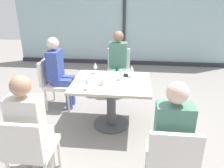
{
  "coord_description": "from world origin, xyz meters",
  "views": [
    {
      "loc": [
        0.34,
        -3.08,
        1.99
      ],
      "look_at": [
        0.0,
        0.1,
        0.65
      ],
      "focal_mm": 36.53,
      "sensor_mm": 36.0,
      "label": 1
    }
  ],
  "objects": [
    {
      "name": "ground_plane",
      "position": [
        0.0,
        0.0,
        0.0
      ],
      "size": [
        12.0,
        12.0,
        0.0
      ],
      "primitive_type": "plane",
      "color": "gray"
    },
    {
      "name": "person_far_left",
      "position": [
        -0.96,
        0.51,
        0.7
      ],
      "size": [
        0.39,
        0.34,
        1.26
      ],
      "color": "#384C9E",
      "rests_on": "ground_plane"
    },
    {
      "name": "person_front_left",
      "position": [
        -0.71,
        -1.18,
        0.7
      ],
      "size": [
        0.34,
        0.39,
        1.26
      ],
      "color": "silver",
      "rests_on": "ground_plane"
    },
    {
      "name": "chair_near_window",
      "position": [
        0.0,
        1.29,
        0.5
      ],
      "size": [
        0.46,
        0.51,
        0.87
      ],
      "color": "silver",
      "rests_on": "ground_plane"
    },
    {
      "name": "chair_front_left",
      "position": [
        -0.71,
        -1.29,
        0.5
      ],
      "size": [
        0.46,
        0.5,
        0.87
      ],
      "color": "silver",
      "rests_on": "ground_plane"
    },
    {
      "name": "person_near_window",
      "position": [
        -0.0,
        1.18,
        0.7
      ],
      "size": [
        0.34,
        0.39,
        1.26
      ],
      "color": "#4C7F6B",
      "rests_on": "ground_plane"
    },
    {
      "name": "wine_glass_2",
      "position": [
        -0.29,
        0.34,
        0.86
      ],
      "size": [
        0.07,
        0.07,
        0.18
      ],
      "color": "silver",
      "rests_on": "dining_table_main"
    },
    {
      "name": "person_front_right",
      "position": [
        0.71,
        -1.18,
        0.7
      ],
      "size": [
        0.34,
        0.39,
        1.26
      ],
      "color": "#4C7F6B",
      "rests_on": "ground_plane"
    },
    {
      "name": "coffee_cup",
      "position": [
        -0.1,
        -0.14,
        0.78
      ],
      "size": [
        0.08,
        0.08,
        0.09
      ],
      "primitive_type": "cylinder",
      "color": "white",
      "rests_on": "dining_table_main"
    },
    {
      "name": "wine_glass_3",
      "position": [
        0.29,
        0.24,
        0.86
      ],
      "size": [
        0.07,
        0.07,
        0.18
      ],
      "color": "silver",
      "rests_on": "dining_table_main"
    },
    {
      "name": "wine_glass_1",
      "position": [
        -0.28,
        -0.32,
        0.86
      ],
      "size": [
        0.07,
        0.07,
        0.18
      ],
      "color": "silver",
      "rests_on": "dining_table_main"
    },
    {
      "name": "cell_phone_on_table",
      "position": [
        0.2,
        0.27,
        0.73
      ],
      "size": [
        0.07,
        0.15,
        0.01
      ],
      "primitive_type": "cube",
      "rotation": [
        0.0,
        0.0,
        0.03
      ],
      "color": "black",
      "rests_on": "dining_table_main"
    },
    {
      "name": "wine_glass_0",
      "position": [
        0.13,
        0.09,
        0.86
      ],
      "size": [
        0.07,
        0.07,
        0.18
      ],
      "color": "silver",
      "rests_on": "dining_table_main"
    },
    {
      "name": "dining_table_main",
      "position": [
        0.0,
        0.0,
        0.54
      ],
      "size": [
        1.14,
        0.92,
        0.73
      ],
      "color": "#BCB29E",
      "rests_on": "ground_plane"
    },
    {
      "name": "chair_front_right",
      "position": [
        0.71,
        -1.29,
        0.5
      ],
      "size": [
        0.46,
        0.5,
        0.87
      ],
      "color": "silver",
      "rests_on": "ground_plane"
    },
    {
      "name": "chair_far_left",
      "position": [
        -1.07,
        0.51,
        0.5
      ],
      "size": [
        0.5,
        0.46,
        0.87
      ],
      "color": "silver",
      "rests_on": "ground_plane"
    },
    {
      "name": "window_wall_backdrop",
      "position": [
        0.0,
        3.2,
        1.21
      ],
      "size": [
        5.97,
        0.1,
        2.7
      ],
      "color": "#99B7BC",
      "rests_on": "ground_plane"
    }
  ]
}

